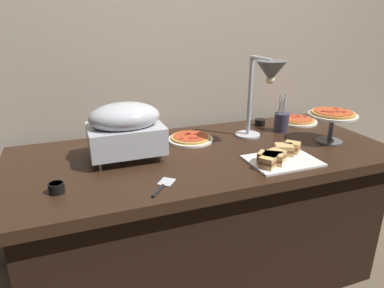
{
  "coord_description": "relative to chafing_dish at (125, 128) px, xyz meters",
  "views": [
    {
      "loc": [
        -0.62,
        -1.48,
        1.39
      ],
      "look_at": [
        -0.06,
        0.0,
        0.81
      ],
      "focal_mm": 32.13,
      "sensor_mm": 36.0,
      "label": 1
    }
  ],
  "objects": [
    {
      "name": "pizza_plate_front",
      "position": [
        0.37,
        0.13,
        -0.14
      ],
      "size": [
        0.25,
        0.25,
        0.03
      ],
      "color": "white",
      "rests_on": "buffet_table"
    },
    {
      "name": "buffet_table",
      "position": [
        0.38,
        -0.05,
        -0.53
      ],
      "size": [
        1.9,
        0.84,
        0.76
      ],
      "color": "black",
      "rests_on": "ground_plane"
    },
    {
      "name": "serving_spatula",
      "position": [
        0.08,
        -0.34,
        -0.15
      ],
      "size": [
        0.13,
        0.15,
        0.01
      ],
      "color": "#B7BABF",
      "rests_on": "buffet_table"
    },
    {
      "name": "back_wall",
      "position": [
        0.38,
        0.45,
        0.29
      ],
      "size": [
        4.4,
        0.04,
        2.4
      ],
      "primitive_type": "cube",
      "color": "tan",
      "rests_on": "ground_plane"
    },
    {
      "name": "sauce_cup_far",
      "position": [
        -0.32,
        -0.25,
        -0.13
      ],
      "size": [
        0.06,
        0.06,
        0.04
      ],
      "color": "black",
      "rests_on": "buffet_table"
    },
    {
      "name": "utensil_holder",
      "position": [
        0.93,
        0.1,
        -0.09
      ],
      "size": [
        0.08,
        0.08,
        0.23
      ],
      "color": "#383347",
      "rests_on": "buffet_table"
    },
    {
      "name": "sauce_cup_near",
      "position": [
        0.87,
        0.24,
        -0.13
      ],
      "size": [
        0.06,
        0.06,
        0.04
      ],
      "color": "black",
      "rests_on": "buffet_table"
    },
    {
      "name": "chafing_dish",
      "position": [
        0.0,
        0.0,
        0.0
      ],
      "size": [
        0.34,
        0.25,
        0.27
      ],
      "color": "#B7BABF",
      "rests_on": "buffet_table"
    },
    {
      "name": "heat_lamp",
      "position": [
        0.7,
        -0.06,
        0.19
      ],
      "size": [
        0.15,
        0.33,
        0.45
      ],
      "color": "#B7BABF",
      "rests_on": "buffet_table"
    },
    {
      "name": "pizza_plate_center",
      "position": [
        1.13,
        0.22,
        -0.14
      ],
      "size": [
        0.25,
        0.25,
        0.03
      ],
      "color": "white",
      "rests_on": "buffet_table"
    },
    {
      "name": "sandwich_platter",
      "position": [
        0.65,
        -0.29,
        -0.13
      ],
      "size": [
        0.32,
        0.24,
        0.06
      ],
      "color": "white",
      "rests_on": "buffet_table"
    },
    {
      "name": "pizza_plate_raised_stand",
      "position": [
        1.07,
        -0.15,
        -0.01
      ],
      "size": [
        0.25,
        0.25,
        0.17
      ],
      "color": "#595B60",
      "rests_on": "buffet_table"
    },
    {
      "name": "ground_plane",
      "position": [
        0.38,
        -0.05,
        -0.91
      ],
      "size": [
        8.0,
        8.0,
        0.0
      ],
      "primitive_type": "plane",
      "color": "brown"
    }
  ]
}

